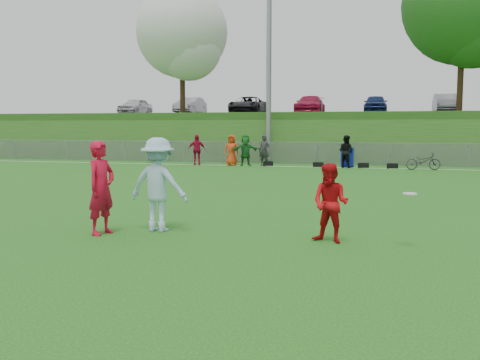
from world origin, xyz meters
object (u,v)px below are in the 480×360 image
(player_red_center, at_px, (331,203))
(player_blue, at_px, (158,185))
(recycling_bin, at_px, (347,157))
(frisbee, at_px, (410,194))
(player_red_left, at_px, (101,188))
(bicycle, at_px, (423,161))

(player_red_center, bearing_deg, player_blue, -164.29)
(player_red_center, height_order, player_blue, player_blue)
(player_blue, height_order, recycling_bin, player_blue)
(recycling_bin, bearing_deg, frisbee, -83.30)
(player_red_left, height_order, player_red_center, player_red_left)
(frisbee, xyz_separation_m, bicycle, (1.54, 17.96, -0.55))
(player_blue, bearing_deg, player_red_left, 36.43)
(recycling_bin, height_order, bicycle, recycling_bin)
(player_red_left, xyz_separation_m, frisbee, (5.96, 0.27, 0.04))
(player_blue, bearing_deg, frisbee, -179.46)
(player_red_left, bearing_deg, player_red_center, -73.01)
(player_red_left, xyz_separation_m, player_blue, (0.98, 0.61, 0.03))
(player_red_center, xyz_separation_m, bicycle, (2.95, 17.84, -0.31))
(frisbee, xyz_separation_m, recycling_bin, (-2.22, 18.95, -0.48))
(player_blue, distance_m, frisbee, 4.99)
(player_blue, distance_m, bicycle, 18.80)
(player_blue, height_order, frisbee, player_blue)
(player_red_center, relative_size, player_blue, 0.77)
(player_red_center, distance_m, player_blue, 3.59)
(player_red_left, bearing_deg, frisbee, -75.37)
(bicycle, bearing_deg, player_red_left, 147.09)
(frisbee, bearing_deg, player_blue, 176.08)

